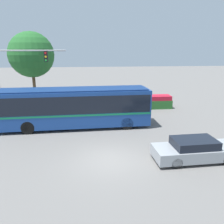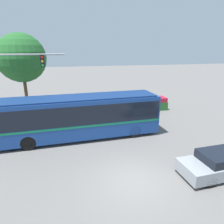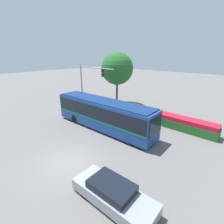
{
  "view_description": "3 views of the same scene",
  "coord_description": "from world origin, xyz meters",
  "px_view_note": "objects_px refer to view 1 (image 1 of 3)",
  "views": [
    {
      "loc": [
        -1.04,
        -11.68,
        6.19
      ],
      "look_at": [
        0.71,
        5.26,
        1.39
      ],
      "focal_mm": 35.99,
      "sensor_mm": 36.0,
      "label": 1
    },
    {
      "loc": [
        -3.05,
        -8.04,
        6.46
      ],
      "look_at": [
        0.17,
        5.35,
        2.03
      ],
      "focal_mm": 31.58,
      "sensor_mm": 36.0,
      "label": 2
    },
    {
      "loc": [
        9.4,
        -5.56,
        7.68
      ],
      "look_at": [
        -1.19,
        6.21,
        2.05
      ],
      "focal_mm": 26.27,
      "sensor_mm": 36.0,
      "label": 3
    }
  ],
  "objects_px": {
    "sedan_foreground": "(195,150)",
    "traffic_light_pole": "(14,72)",
    "city_bus": "(74,106)",
    "street_tree_left": "(31,55)"
  },
  "relations": [
    {
      "from": "city_bus",
      "to": "sedan_foreground",
      "type": "relative_size",
      "value": 2.48
    },
    {
      "from": "sedan_foreground",
      "to": "traffic_light_pole",
      "type": "relative_size",
      "value": 0.76
    },
    {
      "from": "street_tree_left",
      "to": "sedan_foreground",
      "type": "bearing_deg",
      "value": -50.23
    },
    {
      "from": "city_bus",
      "to": "traffic_light_pole",
      "type": "distance_m",
      "value": 6.16
    },
    {
      "from": "city_bus",
      "to": "street_tree_left",
      "type": "height_order",
      "value": "street_tree_left"
    },
    {
      "from": "sedan_foreground",
      "to": "street_tree_left",
      "type": "xyz_separation_m",
      "value": [
        -12.01,
        14.44,
        4.95
      ]
    },
    {
      "from": "city_bus",
      "to": "street_tree_left",
      "type": "distance_m",
      "value": 10.11
    },
    {
      "from": "city_bus",
      "to": "sedan_foreground",
      "type": "height_order",
      "value": "city_bus"
    },
    {
      "from": "street_tree_left",
      "to": "traffic_light_pole",
      "type": "bearing_deg",
      "value": -92.23
    },
    {
      "from": "street_tree_left",
      "to": "city_bus",
      "type": "bearing_deg",
      "value": -58.7
    }
  ]
}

